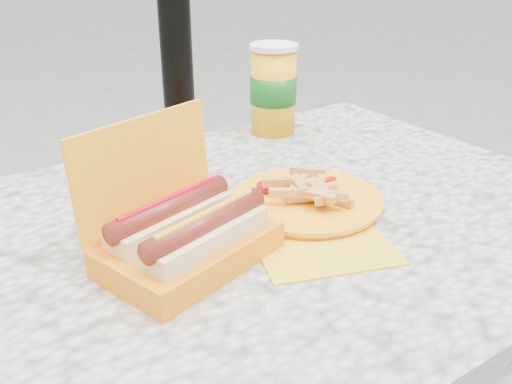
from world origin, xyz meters
TOP-DOWN VIEW (x-y plane):
  - picnic_table at (0.00, 0.00)m, footprint 1.20×0.80m
  - hotdog_box at (-0.11, -0.04)m, footprint 0.26×0.22m
  - fries_plate at (0.13, -0.02)m, footprint 0.30×0.34m
  - soda_cup at (0.31, 0.32)m, footprint 0.10×0.10m

SIDE VIEW (x-z plane):
  - picnic_table at x=0.00m, z-range 0.27..1.02m
  - fries_plate at x=0.13m, z-range 0.74..0.79m
  - hotdog_box at x=-0.11m, z-range 0.70..0.89m
  - soda_cup at x=0.31m, z-range 0.75..0.94m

